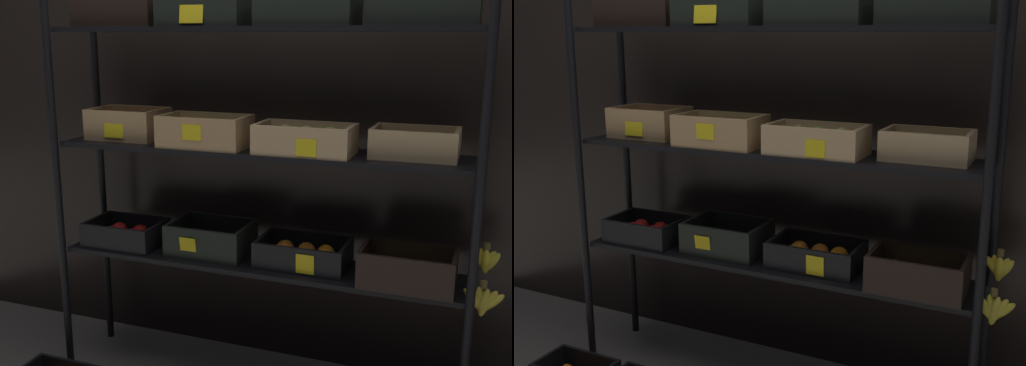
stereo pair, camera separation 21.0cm
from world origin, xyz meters
The scene contains 2 objects.
storefront_wall centered at (0.00, 0.36, 1.30)m, with size 4.09×0.12×2.60m, color black.
display_rack centered at (0.03, 0.00, 1.05)m, with size 1.83×0.35×1.67m.
Camera 1 is at (0.86, -2.27, 1.48)m, focal length 43.66 mm.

